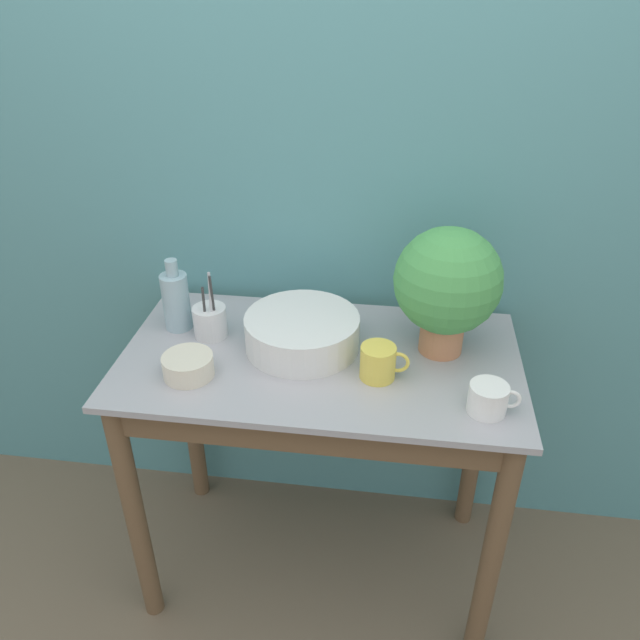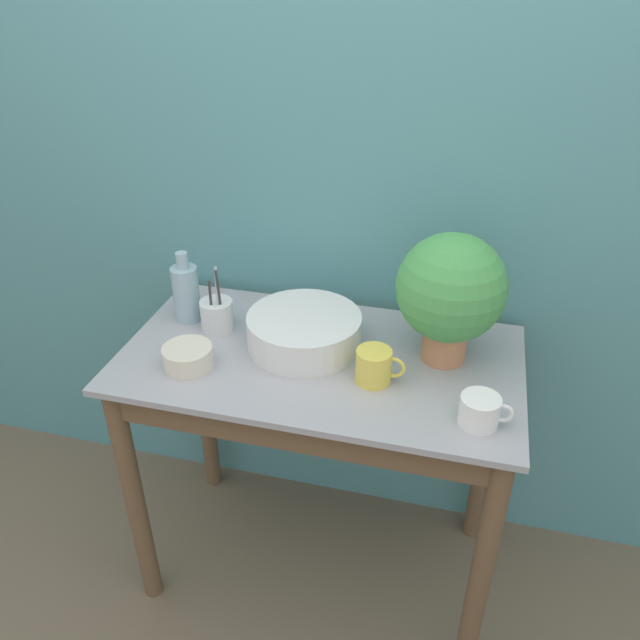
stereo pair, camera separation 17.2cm
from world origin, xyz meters
name	(u,v)px [view 1 (the left image)]	position (x,y,z in m)	size (l,w,h in m)	color
wall_back	(336,206)	(0.00, 0.68, 1.20)	(6.00, 0.05, 2.40)	teal
counter_table	(319,416)	(0.00, 0.29, 0.68)	(1.14, 0.63, 0.89)	brown
potted_plant	(447,284)	(0.34, 0.39, 1.10)	(0.30, 0.30, 0.37)	tan
bowl_wash_large	(302,332)	(-0.06, 0.35, 0.94)	(0.33, 0.33, 0.10)	silver
bottle_tall	(176,300)	(-0.45, 0.41, 0.98)	(0.08, 0.08, 0.23)	#93B2BC
mug_white	(489,399)	(0.45, 0.13, 0.92)	(0.13, 0.10, 0.08)	white
mug_yellow	(379,362)	(0.17, 0.23, 0.93)	(0.13, 0.10, 0.10)	#E5CC4C
bowl_small_cream	(188,366)	(-0.34, 0.17, 0.92)	(0.14, 0.14, 0.06)	beige
utensil_cup	(210,321)	(-0.34, 0.38, 0.94)	(0.10, 0.10, 0.22)	silver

